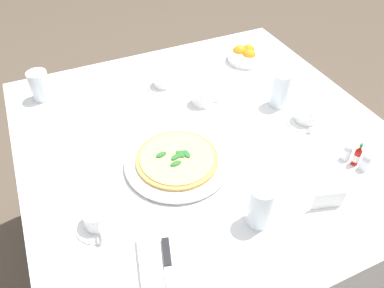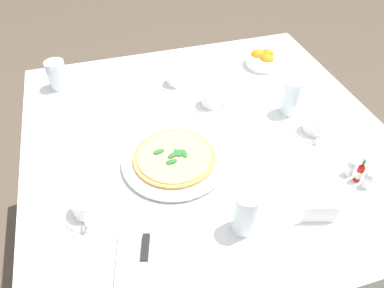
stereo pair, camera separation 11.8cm
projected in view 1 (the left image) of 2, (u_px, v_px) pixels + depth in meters
The scene contains 18 objects.
ground_plane at pixel (202, 252), 1.74m from camera, with size 8.00×8.00×0.00m, color brown.
dining_table at pixel (205, 160), 1.33m from camera, with size 1.19×1.19×0.73m.
pizza_plate at pixel (177, 162), 1.13m from camera, with size 0.32×0.32×0.02m.
pizza at pixel (177, 159), 1.12m from camera, with size 0.25×0.25×0.02m.
coffee_cup_far_right at pixel (307, 115), 1.27m from camera, with size 0.13×0.13×0.07m.
coffee_cup_far_left at pixel (163, 80), 1.43m from camera, with size 0.13×0.13×0.06m.
coffee_cup_near_right at pixel (203, 97), 1.34m from camera, with size 0.13×0.13×0.07m.
coffee_cup_back_corner at pixel (98, 218), 0.96m from camera, with size 0.13×0.13×0.06m.
water_glass_near_left at pixel (280, 91), 1.32m from camera, with size 0.07×0.07×0.13m.
water_glass_right_edge at pixel (40, 87), 1.36m from camera, with size 0.07×0.07×0.11m.
water_glass_center_back at pixel (260, 208), 0.95m from camera, with size 0.06×0.06×0.13m.
napkin_folded at pixel (169, 274), 0.87m from camera, with size 0.24×0.18×0.02m.
dinner_knife at pixel (169, 272), 0.86m from camera, with size 0.19×0.07×0.01m.
citrus_bowl at pixel (245, 55), 1.57m from camera, with size 0.15×0.15×0.07m.
hot_sauce_bottle at pixel (357, 156), 1.12m from camera, with size 0.02×0.02×0.08m.
salt_shaker at pixel (365, 163), 1.11m from camera, with size 0.03×0.03×0.06m.
pepper_shaker at pixel (347, 153), 1.14m from camera, with size 0.03×0.03×0.06m.
menu_card at pixel (329, 201), 1.00m from camera, with size 0.03×0.09×0.06m.
Camera 1 is at (0.83, -0.43, 1.55)m, focal length 35.01 mm.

